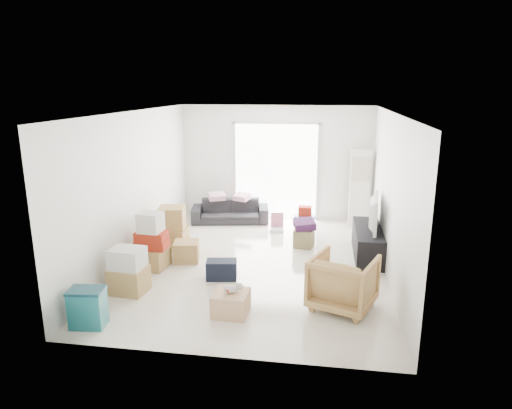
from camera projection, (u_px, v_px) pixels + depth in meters
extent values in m
cube|color=beige|center=(257.00, 269.00, 8.32)|extent=(4.50, 6.00, 0.24)
cube|color=white|center=(257.00, 105.00, 7.58)|extent=(4.50, 6.00, 0.24)
cube|color=white|center=(277.00, 162.00, 10.93)|extent=(4.50, 0.24, 2.70)
cube|color=white|center=(215.00, 254.00, 4.96)|extent=(4.50, 0.24, 2.70)
cube|color=white|center=(129.00, 187.00, 8.29)|extent=(0.24, 6.00, 2.70)
cube|color=white|center=(398.00, 196.00, 7.60)|extent=(0.24, 6.00, 2.70)
cube|color=white|center=(276.00, 172.00, 10.85)|extent=(2.00, 0.01, 2.30)
cube|color=silver|center=(235.00, 170.00, 10.99)|extent=(0.06, 0.04, 2.30)
cube|color=silver|center=(318.00, 173.00, 10.70)|extent=(0.06, 0.04, 2.30)
cube|color=silver|center=(276.00, 123.00, 10.55)|extent=(2.10, 0.04, 0.06)
cube|color=white|center=(360.00, 188.00, 10.32)|extent=(0.45, 0.30, 1.75)
cube|color=black|center=(367.00, 242.00, 8.59)|extent=(0.49, 1.63, 0.54)
imported|color=black|center=(369.00, 225.00, 8.51)|extent=(0.73, 1.14, 0.14)
imported|color=black|center=(230.00, 207.00, 10.74)|extent=(1.85, 0.81, 0.70)
cube|color=#D098A4|center=(217.00, 190.00, 10.68)|extent=(0.44, 0.40, 0.11)
cube|color=#D098A4|center=(242.00, 191.00, 10.63)|extent=(0.39, 0.36, 0.11)
imported|color=#AA8B4B|center=(343.00, 280.00, 6.53)|extent=(1.07, 1.04, 0.87)
cube|color=#19656B|center=(89.00, 317.00, 6.09)|extent=(0.47, 0.36, 0.25)
cube|color=#19656B|center=(87.00, 301.00, 6.03)|extent=(0.47, 0.36, 0.25)
cube|color=#0C333D|center=(86.00, 291.00, 5.99)|extent=(0.49, 0.37, 0.04)
cube|color=#A7854B|center=(129.00, 280.00, 7.08)|extent=(0.58, 0.50, 0.41)
cube|color=silver|center=(127.00, 258.00, 6.99)|extent=(0.53, 0.44, 0.32)
cube|color=#A7854B|center=(153.00, 258.00, 8.05)|extent=(0.55, 0.55, 0.36)
cube|color=#B12C15|center=(152.00, 244.00, 7.99)|extent=(0.55, 0.37, 0.16)
cube|color=#B12C15|center=(151.00, 236.00, 7.95)|extent=(0.54, 0.37, 0.14)
cube|color=silver|center=(151.00, 222.00, 7.89)|extent=(0.41, 0.39, 0.34)
cube|color=#A7854B|center=(173.00, 238.00, 9.00)|extent=(0.57, 0.47, 0.41)
cube|color=#A7854B|center=(172.00, 218.00, 8.90)|extent=(0.56, 0.56, 0.44)
cube|color=#A7854B|center=(187.00, 251.00, 8.37)|extent=(0.52, 0.52, 0.37)
cube|color=black|center=(222.00, 270.00, 7.59)|extent=(0.54, 0.37, 0.32)
cube|color=olive|center=(304.00, 238.00, 9.10)|extent=(0.43, 0.43, 0.36)
cube|color=#411C46|center=(304.00, 226.00, 9.04)|extent=(0.48, 0.48, 0.14)
cylinder|color=#0D32AC|center=(305.00, 216.00, 9.87)|extent=(0.47, 0.47, 0.04)
cylinder|color=#0D32AC|center=(310.00, 224.00, 10.02)|extent=(0.04, 0.04, 0.37)
cylinder|color=#0D32AC|center=(299.00, 224.00, 10.05)|extent=(0.04, 0.04, 0.37)
cylinder|color=#0D32AC|center=(299.00, 227.00, 9.82)|extent=(0.04, 0.04, 0.37)
cylinder|color=#0D32AC|center=(310.00, 227.00, 9.79)|extent=(0.04, 0.04, 0.37)
cube|color=#B12C15|center=(305.00, 211.00, 9.84)|extent=(0.28, 0.22, 0.20)
cube|color=silver|center=(277.00, 230.00, 10.09)|extent=(0.34, 0.31, 0.08)
cube|color=#C16582|center=(277.00, 220.00, 10.15)|extent=(0.29, 0.08, 0.33)
cube|color=tan|center=(231.00, 303.00, 6.42)|extent=(0.50, 0.50, 0.32)
ellipsoid|color=#B2ADA8|center=(231.00, 289.00, 6.36)|extent=(0.21, 0.14, 0.11)
cube|color=red|center=(231.00, 289.00, 6.36)|extent=(0.17, 0.16, 0.03)
sphere|color=#B2ADA8|center=(239.00, 287.00, 6.37)|extent=(0.11, 0.11, 0.11)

